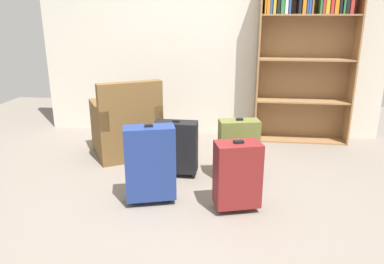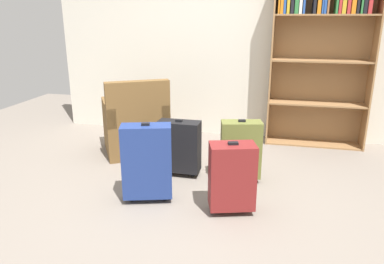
{
  "view_description": "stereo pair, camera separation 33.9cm",
  "coord_description": "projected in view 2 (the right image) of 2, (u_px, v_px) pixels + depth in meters",
  "views": [
    {
      "loc": [
        0.37,
        -2.89,
        1.58
      ],
      "look_at": [
        -0.01,
        0.33,
        0.55
      ],
      "focal_mm": 34.59,
      "sensor_mm": 36.0,
      "label": 1
    },
    {
      "loc": [
        0.71,
        -2.83,
        1.58
      ],
      "look_at": [
        -0.01,
        0.33,
        0.55
      ],
      "focal_mm": 34.59,
      "sensor_mm": 36.0,
      "label": 2
    }
  ],
  "objects": [
    {
      "name": "ground_plane",
      "position": [
        185.0,
        202.0,
        3.26
      ],
      "size": [
        7.9,
        7.9,
        0.0
      ],
      "primitive_type": "plane",
      "color": "slate"
    },
    {
      "name": "suitcase_dark_red",
      "position": [
        232.0,
        176.0,
        3.01
      ],
      "size": [
        0.42,
        0.32,
        0.62
      ],
      "color": "maroon",
      "rests_on": "ground"
    },
    {
      "name": "suitcase_olive",
      "position": [
        241.0,
        150.0,
        3.59
      ],
      "size": [
        0.42,
        0.27,
        0.63
      ],
      "color": "brown",
      "rests_on": "ground"
    },
    {
      "name": "bookshelf",
      "position": [
        321.0,
        41.0,
        4.38
      ],
      "size": [
        1.18,
        0.31,
        2.09
      ],
      "color": "olive",
      "rests_on": "ground"
    },
    {
      "name": "mug",
      "position": [
        181.0,
        149.0,
        4.43
      ],
      "size": [
        0.12,
        0.08,
        0.1
      ],
      "color": "red",
      "rests_on": "ground"
    },
    {
      "name": "suitcase_navy_blue",
      "position": [
        147.0,
        161.0,
        3.19
      ],
      "size": [
        0.46,
        0.3,
        0.72
      ],
      "color": "navy",
      "rests_on": "ground"
    },
    {
      "name": "back_wall",
      "position": [
        223.0,
        37.0,
        4.81
      ],
      "size": [
        4.52,
        0.1,
        2.6
      ],
      "primitive_type": "cube",
      "color": "beige",
      "rests_on": "ground"
    },
    {
      "name": "suitcase_black",
      "position": [
        179.0,
        146.0,
        3.74
      ],
      "size": [
        0.43,
        0.2,
        0.59
      ],
      "color": "black",
      "rests_on": "ground"
    },
    {
      "name": "armchair",
      "position": [
        136.0,
        127.0,
        4.37
      ],
      "size": [
        0.96,
        0.96,
        0.9
      ],
      "color": "brown",
      "rests_on": "ground"
    }
  ]
}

